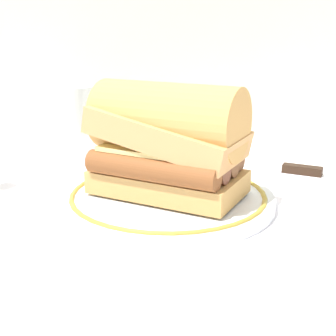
{
  "coord_description": "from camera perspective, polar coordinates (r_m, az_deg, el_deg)",
  "views": [
    {
      "loc": [
        0.07,
        -0.53,
        0.21
      ],
      "look_at": [
        -0.01,
        -0.0,
        0.04
      ],
      "focal_mm": 51.99,
      "sensor_mm": 36.0,
      "label": 1
    }
  ],
  "objects": [
    {
      "name": "butter_knife",
      "position": [
        0.72,
        12.75,
        0.01
      ],
      "size": [
        0.15,
        0.06,
        0.01
      ],
      "color": "silver",
      "rests_on": "ground_plane"
    },
    {
      "name": "plate",
      "position": [
        0.58,
        -0.0,
        -3.55
      ],
      "size": [
        0.25,
        0.25,
        0.01
      ],
      "color": "white",
      "rests_on": "ground_plane"
    },
    {
      "name": "drinking_glass",
      "position": [
        0.79,
        -10.93,
        4.83
      ],
      "size": [
        0.07,
        0.07,
        0.11
      ],
      "color": "silver",
      "rests_on": "ground_plane"
    },
    {
      "name": "ground_plane",
      "position": [
        0.58,
        1.03,
        -4.28
      ],
      "size": [
        1.5,
        1.5,
        0.0
      ],
      "primitive_type": "plane",
      "color": "white"
    },
    {
      "name": "sausage_sandwich",
      "position": [
        0.55,
        -0.0,
        3.28
      ],
      "size": [
        0.19,
        0.15,
        0.13
      ],
      "rotation": [
        0.0,
        0.0,
        -0.32
      ],
      "color": "tan",
      "rests_on": "plate"
    }
  ]
}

